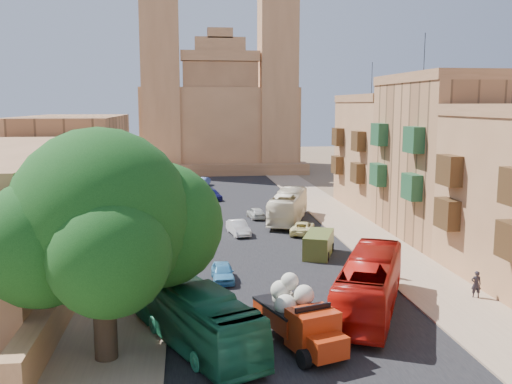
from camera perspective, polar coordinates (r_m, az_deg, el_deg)
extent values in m
cube|color=black|center=(52.33, -0.54, -3.66)|extent=(14.00, 140.00, 0.01)
cube|color=#9B7F65|center=(54.22, 9.50, -3.35)|extent=(5.00, 140.00, 0.01)
cube|color=#9B7F65|center=(52.13, -11.00, -3.87)|extent=(5.00, 140.00, 0.01)
cube|color=#9B7F65|center=(53.55, 6.93, -3.38)|extent=(0.25, 140.00, 0.12)
cube|color=#9B7F65|center=(52.01, -8.24, -3.77)|extent=(0.25, 140.00, 0.12)
cube|color=#462D17|center=(40.36, 18.55, -2.08)|extent=(0.90, 2.20, 2.00)
cube|color=#462D17|center=(39.93, 18.76, 2.07)|extent=(0.90, 2.20, 2.00)
cube|color=#B07A50|center=(50.93, 18.33, 2.95)|extent=(8.00, 14.00, 13.00)
cube|color=#936340|center=(50.76, 18.71, 10.72)|extent=(8.20, 14.00, 0.80)
cylinder|color=black|center=(53.03, 16.49, 13.10)|extent=(0.06, 0.06, 3.60)
cube|color=#1F4E2F|center=(45.75, 15.30, 0.51)|extent=(0.90, 2.20, 2.00)
cube|color=#1F4E2F|center=(53.02, 12.09, 1.72)|extent=(0.90, 2.20, 2.00)
cube|color=#1F4E2F|center=(45.40, 15.48, 5.06)|extent=(0.90, 2.20, 2.00)
cube|color=#1F4E2F|center=(52.71, 12.22, 5.65)|extent=(0.90, 2.20, 2.00)
cube|color=#A5724A|center=(63.87, 12.94, 3.59)|extent=(8.00, 14.00, 11.50)
cube|color=#936340|center=(63.64, 13.13, 9.11)|extent=(8.20, 14.00, 0.80)
cylinder|color=black|center=(66.01, 11.51, 11.05)|extent=(0.06, 0.06, 3.60)
cube|color=#462D17|center=(58.90, 10.12, 1.90)|extent=(0.90, 2.20, 2.00)
cube|color=#462D17|center=(66.38, 8.12, 2.71)|extent=(0.90, 2.20, 2.00)
cube|color=#462D17|center=(58.61, 10.20, 5.03)|extent=(0.90, 2.20, 2.00)
cube|color=#462D17|center=(66.12, 8.18, 5.49)|extent=(0.90, 2.20, 2.00)
cube|color=#A5724A|center=(42.59, -15.97, -5.67)|extent=(1.00, 40.00, 1.80)
cube|color=#936340|center=(41.25, -24.16, -1.87)|extent=(10.00, 28.00, 8.40)
cube|color=#B07A50|center=(66.20, -17.69, 2.92)|extent=(10.00, 22.00, 10.00)
cube|color=#A5724A|center=(102.03, -3.84, 6.34)|extent=(26.00, 20.00, 14.00)
cube|color=#936340|center=(92.04, -3.43, 2.28)|extent=(28.00, 4.00, 1.80)
cube|color=#936340|center=(93.16, -3.55, 7.96)|extent=(12.00, 2.00, 16.00)
cube|color=#A5724A|center=(93.47, -3.60, 13.43)|extent=(12.60, 2.40, 1.60)
cube|color=#A5724A|center=(93.62, -3.61, 14.46)|extent=(8.00, 2.00, 2.40)
cube|color=#A5724A|center=(93.82, -3.62, 15.56)|extent=(4.00, 2.00, 1.60)
cube|color=#A5724A|center=(94.40, -9.49, 10.60)|extent=(6.00, 6.00, 29.00)
cube|color=#A5724A|center=(95.57, 2.17, 10.69)|extent=(6.00, 6.00, 29.00)
cylinder|color=#36281B|center=(26.71, -14.87, -11.91)|extent=(1.03, 1.03, 3.93)
sphere|color=#0E3510|center=(25.51, -15.26, -2.52)|extent=(7.85, 7.85, 7.85)
sphere|color=#0E3510|center=(26.61, -9.53, -3.23)|extent=(5.79, 5.79, 5.79)
sphere|color=#0E3510|center=(25.22, -20.62, -4.83)|extent=(5.37, 5.37, 5.37)
sphere|color=#0E3510|center=(23.26, -14.49, -6.19)|extent=(4.96, 4.96, 4.96)
sphere|color=#0E3510|center=(27.76, -17.00, 0.03)|extent=(4.55, 4.55, 4.55)
cylinder|color=#36281B|center=(34.56, -13.87, -8.57)|extent=(0.44, 0.44, 2.24)
sphere|color=#0E3510|center=(33.96, -14.01, -4.92)|extent=(3.26, 3.26, 3.26)
cylinder|color=#36281B|center=(46.09, -12.15, -4.12)|extent=(0.44, 0.44, 2.29)
sphere|color=#0E3510|center=(45.64, -12.24, -1.29)|extent=(3.33, 3.33, 3.33)
cylinder|color=#36281B|center=(57.80, -11.14, -1.37)|extent=(0.44, 0.44, 2.52)
sphere|color=#0E3510|center=(57.41, -11.21, 1.13)|extent=(3.67, 3.67, 3.67)
cylinder|color=#36281B|center=(69.63, -10.46, 0.30)|extent=(0.44, 0.44, 2.38)
sphere|color=#0E3510|center=(69.32, -10.52, 2.26)|extent=(3.47, 3.47, 3.47)
cube|color=#A3290C|center=(28.19, 3.26, -12.15)|extent=(3.14, 3.98, 0.87)
cube|color=black|center=(28.02, 3.27, -11.23)|extent=(3.20, 4.04, 0.12)
cube|color=#A3290C|center=(26.37, 5.69, -13.46)|extent=(2.45, 2.21, 1.74)
cube|color=#A3290C|center=(25.63, 7.09, -15.11)|extent=(1.93, 1.63, 0.97)
cube|color=black|center=(26.13, 5.72, -12.09)|extent=(1.77, 0.69, 0.87)
cylinder|color=black|center=(25.58, 4.81, -16.31)|extent=(0.60, 0.93, 0.87)
cylinder|color=black|center=(26.54, 8.53, -15.41)|extent=(0.60, 0.93, 0.87)
cylinder|color=black|center=(29.00, 0.38, -13.16)|extent=(0.60, 0.93, 0.87)
cylinder|color=black|center=(29.85, 3.78, -12.52)|extent=(0.60, 0.93, 0.87)
sphere|color=beige|center=(27.24, 2.98, -11.28)|extent=(1.06, 1.06, 1.06)
sphere|color=beige|center=(27.93, 4.45, -10.78)|extent=(1.06, 1.06, 1.06)
sphere|color=beige|center=(28.41, 2.69, -10.42)|extent=(1.06, 1.06, 1.06)
sphere|color=beige|center=(27.66, 2.47, -9.79)|extent=(0.97, 0.97, 0.97)
sphere|color=beige|center=(27.23, 4.82, -10.23)|extent=(0.97, 0.97, 0.97)
sphere|color=beige|center=(27.55, 3.39, -8.93)|extent=(0.87, 0.87, 0.87)
cube|color=#515D23|center=(43.21, 6.29, -5.22)|extent=(3.20, 4.55, 1.72)
cylinder|color=black|center=(42.06, 4.89, -6.32)|extent=(0.50, 0.74, 0.69)
cylinder|color=black|center=(41.85, 7.11, -6.43)|extent=(0.50, 0.74, 0.69)
cylinder|color=black|center=(44.84, 5.49, -5.37)|extent=(0.50, 0.74, 0.69)
cylinder|color=black|center=(44.64, 7.57, -5.48)|extent=(0.50, 0.74, 0.69)
imported|color=#1D6846|center=(27.73, -6.45, -11.97)|extent=(6.62, 10.63, 2.94)
imported|color=#A8110A|center=(32.08, 11.29, -9.02)|extent=(7.09, 11.26, 3.12)
imported|color=#EFE2C2|center=(55.31, 3.25, -1.45)|extent=(5.72, 10.83, 2.95)
imported|color=#4599CB|center=(37.03, -3.35, -8.01)|extent=(1.41, 3.46, 1.18)
imported|color=white|center=(49.76, -1.78, -3.59)|extent=(1.96, 3.97, 1.25)
imported|color=#FFF3A9|center=(50.21, 4.66, -3.57)|extent=(2.97, 4.44, 1.13)
imported|color=#101253|center=(68.19, -4.45, -0.26)|extent=(2.65, 4.46, 1.21)
imported|color=beige|center=(56.80, -0.01, -2.10)|extent=(1.78, 3.46, 1.13)
imported|color=#4660AE|center=(79.71, -5.36, 1.02)|extent=(2.40, 3.78, 1.18)
imported|color=black|center=(36.27, 21.15, -8.60)|extent=(0.65, 0.50, 1.62)
imported|color=#313133|center=(38.59, 13.51, -7.31)|extent=(0.55, 0.92, 1.47)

